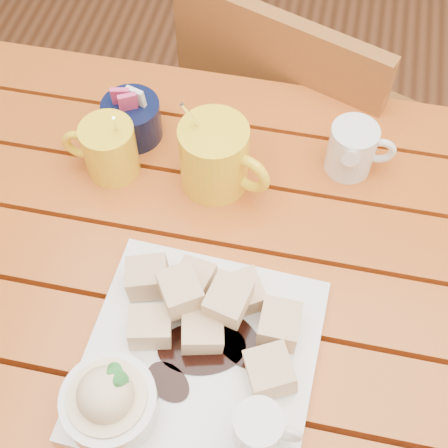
% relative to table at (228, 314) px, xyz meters
% --- Properties ---
extents(ground, '(5.00, 5.00, 0.00)m').
position_rel_table_xyz_m(ground, '(0.00, -0.00, -0.64)').
color(ground, '#532B17').
rests_on(ground, ground).
extents(table, '(1.20, 0.79, 0.75)m').
position_rel_table_xyz_m(table, '(0.00, 0.00, 0.00)').
color(table, '#A64615').
rests_on(table, ground).
extents(dessert_plate, '(0.30, 0.30, 0.12)m').
position_rel_table_xyz_m(dessert_plate, '(-0.03, -0.14, 0.14)').
color(dessert_plate, white).
rests_on(dessert_plate, table).
extents(coffee_mug_left, '(0.12, 0.08, 0.14)m').
position_rel_table_xyz_m(coffee_mug_left, '(-0.22, 0.16, 0.15)').
color(coffee_mug_left, yellow).
rests_on(coffee_mug_left, table).
extents(coffee_mug_right, '(0.14, 0.10, 0.17)m').
position_rel_table_xyz_m(coffee_mug_right, '(-0.05, 0.17, 0.17)').
color(coffee_mug_right, yellow).
rests_on(coffee_mug_right, table).
extents(cream_pitcher, '(0.10, 0.09, 0.09)m').
position_rel_table_xyz_m(cream_pitcher, '(0.14, 0.23, 0.15)').
color(cream_pitcher, white).
rests_on(cream_pitcher, table).
extents(sugar_caddy, '(0.09, 0.09, 0.10)m').
position_rel_table_xyz_m(sugar_caddy, '(-0.20, 0.23, 0.14)').
color(sugar_caddy, black).
rests_on(sugar_caddy, table).
extents(chair_far, '(0.52, 0.52, 0.86)m').
position_rel_table_xyz_m(chair_far, '(0.03, 0.53, -0.16)').
color(chair_far, brown).
rests_on(chair_far, ground).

